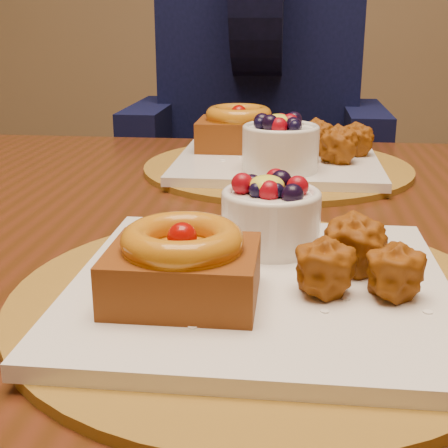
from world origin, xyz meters
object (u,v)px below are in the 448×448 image
Objects in this scene: dining_table at (269,281)px; place_setting_near at (257,273)px; diner at (260,59)px; place_setting_far at (275,151)px; chair_far at (230,187)px.

dining_table is 0.24m from place_setting_near.
diner is at bearing 93.18° from place_setting_near.
dining_table is 4.21× the size of place_setting_near.
place_setting_far reaches higher than dining_table.
place_setting_far is at bearing 90.97° from dining_table.
place_setting_far is 0.51m from diner.
chair_far is (-0.13, 0.84, -0.12)m from dining_table.
place_setting_near is at bearing -89.82° from place_setting_far.
diner reaches higher than place_setting_far.
diner is (-0.05, 0.71, 0.20)m from dining_table.
dining_table is at bearing 89.39° from place_setting_near.
place_setting_far is 0.46× the size of diner.
place_setting_near is 0.93m from diner.
diner reaches higher than place_setting_near.
diner is (-0.05, 0.93, 0.10)m from place_setting_near.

